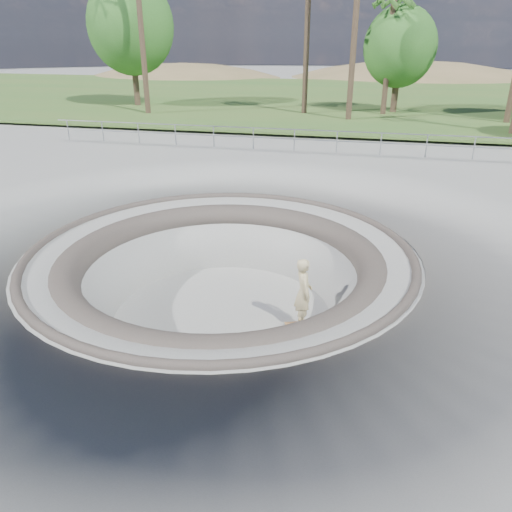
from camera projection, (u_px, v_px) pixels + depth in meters
name	position (u px, v px, depth m)	size (l,w,h in m)	color
ground	(221.00, 251.00, 13.22)	(180.00, 180.00, 0.00)	#9E9D99
skate_bowl	(223.00, 311.00, 13.96)	(14.00, 14.00, 4.10)	#9E9D99
grass_strip	(335.00, 98.00, 43.35)	(180.00, 36.00, 0.12)	#376327
distant_hills	(375.00, 135.00, 66.11)	(103.20, 45.00, 28.60)	brown
safety_railing	(294.00, 140.00, 23.60)	(25.00, 0.06, 1.03)	gray
skateboard	(302.00, 324.00, 13.33)	(0.95, 0.56, 0.09)	#985F3D
skater	(303.00, 292.00, 12.94)	(0.69, 0.45, 1.90)	#CDBA84
bushy_tree_left	(131.00, 26.00, 36.11)	(6.30, 5.73, 9.10)	#4E392D
bushy_tree_mid	(400.00, 47.00, 33.28)	(4.82, 4.38, 6.95)	#4E392D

